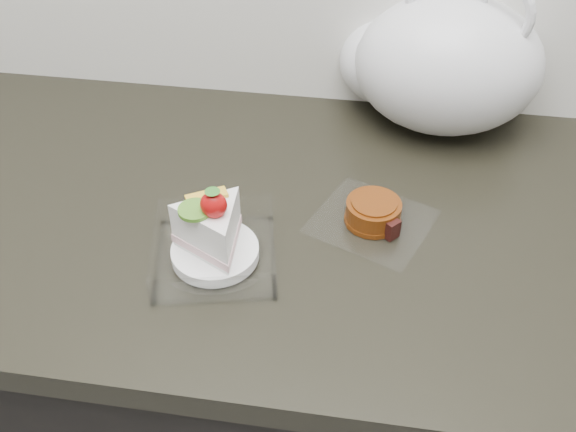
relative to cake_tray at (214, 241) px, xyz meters
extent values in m
cube|color=black|center=(0.07, 0.11, -0.50)|extent=(2.00, 0.60, 0.86)
cube|color=black|center=(0.07, 0.11, -0.05)|extent=(2.04, 0.64, 0.04)
cube|color=white|center=(0.00, 0.00, -0.03)|extent=(0.19, 0.19, 0.00)
cylinder|color=white|center=(0.00, 0.00, -0.02)|extent=(0.11, 0.11, 0.02)
ellipsoid|color=red|center=(0.01, -0.01, 0.07)|extent=(0.03, 0.03, 0.03)
cone|color=#2D7223|center=(0.01, -0.01, 0.09)|extent=(0.02, 0.02, 0.01)
cylinder|color=#4E8F29|center=(-0.02, -0.01, 0.06)|extent=(0.04, 0.04, 0.01)
cube|color=gold|center=(-0.01, 0.02, 0.06)|extent=(0.05, 0.04, 0.01)
cube|color=white|center=(0.20, 0.10, -0.03)|extent=(0.20, 0.19, 0.00)
cylinder|color=#69280C|center=(0.20, 0.10, -0.02)|extent=(0.09, 0.09, 0.03)
cylinder|color=#69280C|center=(0.20, 0.10, -0.03)|extent=(0.09, 0.09, 0.01)
cylinder|color=#69280C|center=(0.20, 0.10, 0.00)|extent=(0.07, 0.07, 0.00)
cube|color=black|center=(0.22, 0.08, -0.02)|extent=(0.03, 0.03, 0.03)
ellipsoid|color=silver|center=(0.29, 0.37, 0.08)|extent=(0.34, 0.29, 0.22)
ellipsoid|color=silver|center=(0.21, 0.41, 0.05)|extent=(0.20, 0.19, 0.14)
torus|color=silver|center=(0.28, 0.37, 0.18)|extent=(0.12, 0.02, 0.12)
torus|color=silver|center=(0.35, 0.35, 0.17)|extent=(0.11, 0.06, 0.11)
camera|label=1|loc=(0.18, -0.57, 0.57)|focal=40.00mm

